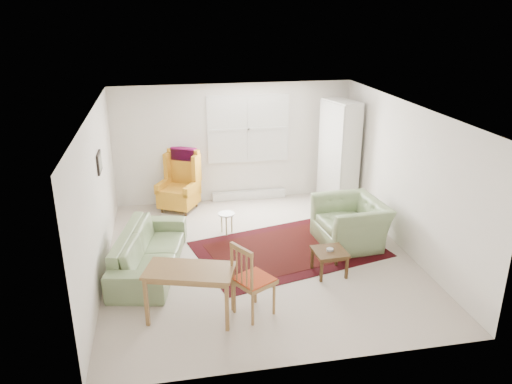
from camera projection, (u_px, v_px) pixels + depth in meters
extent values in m
cube|color=beige|center=(259.00, 256.00, 8.41)|extent=(5.00, 5.50, 0.01)
cube|color=white|center=(260.00, 109.00, 7.53)|extent=(5.00, 5.50, 0.01)
cube|color=white|center=(234.00, 143.00, 10.50)|extent=(5.00, 0.04, 2.50)
cube|color=white|center=(309.00, 271.00, 5.44)|extent=(5.00, 0.04, 2.50)
cube|color=white|center=(97.00, 197.00, 7.53)|extent=(0.04, 5.50, 2.50)
cube|color=white|center=(405.00, 177.00, 8.41)|extent=(0.04, 5.50, 2.50)
cube|color=white|center=(248.00, 129.00, 10.43)|extent=(1.72, 0.06, 1.42)
cube|color=white|center=(248.00, 129.00, 10.43)|extent=(1.60, 0.02, 1.30)
cube|color=silver|center=(249.00, 195.00, 10.89)|extent=(1.60, 0.12, 0.18)
cube|color=black|center=(99.00, 162.00, 7.85)|extent=(0.03, 0.42, 0.32)
cube|color=#A8904D|center=(100.00, 162.00, 7.86)|extent=(0.01, 0.34, 0.24)
imported|color=#758C5D|center=(149.00, 243.00, 7.87)|extent=(1.29, 2.34, 0.89)
imported|color=#758C5D|center=(351.00, 218.00, 8.73)|extent=(1.16, 1.30, 0.95)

